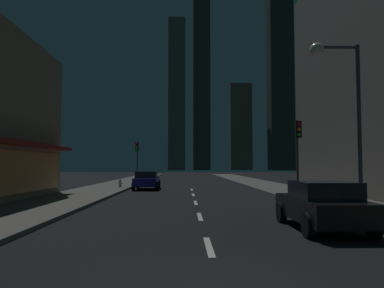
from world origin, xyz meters
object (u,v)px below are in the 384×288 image
traffic_light_near_right (298,142)px  street_lamp_right (337,85)px  traffic_light_far_left (137,153)px  car_parked_far (147,180)px  car_parked_near (322,205)px  fire_hydrant_far_left (120,183)px

traffic_light_near_right → street_lamp_right: size_ratio=0.64×
traffic_light_near_right → street_lamp_right: street_lamp_right is taller
traffic_light_far_left → car_parked_far: bearing=-77.9°
car_parked_near → traffic_light_near_right: traffic_light_near_right is taller
car_parked_near → car_parked_far: same height
car_parked_far → fire_hydrant_far_left: bearing=156.6°
fire_hydrant_far_left → traffic_light_near_right: bearing=-45.0°
street_lamp_right → car_parked_far: bearing=119.3°
fire_hydrant_far_left → traffic_light_far_left: size_ratio=0.16×
car_parked_near → traffic_light_near_right: 9.11m
fire_hydrant_far_left → traffic_light_near_right: 16.35m
car_parked_near → traffic_light_near_right: (1.90, 8.56, 2.45)m
car_parked_near → fire_hydrant_far_left: size_ratio=6.48×
fire_hydrant_far_left → street_lamp_right: (11.28, -16.98, 4.61)m
car_parked_near → traffic_light_near_right: bearing=77.5°
car_parked_near → traffic_light_far_left: size_ratio=1.01×
traffic_light_far_left → traffic_light_near_right: bearing=-60.3°
car_parked_far → street_lamp_right: size_ratio=0.64×
fire_hydrant_far_left → street_lamp_right: size_ratio=0.10×
traffic_light_near_right → car_parked_near: bearing=-102.5°
fire_hydrant_far_left → traffic_light_far_left: 8.36m
fire_hydrant_far_left → street_lamp_right: bearing=-56.4°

